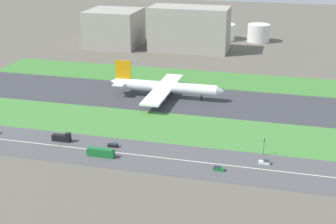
{
  "coord_description": "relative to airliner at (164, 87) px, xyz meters",
  "views": [
    {
      "loc": [
        46.22,
        -241.74,
        86.55
      ],
      "look_at": [
        -6.78,
        -36.5,
        6.0
      ],
      "focal_mm": 50.92,
      "sensor_mm": 36.0,
      "label": 1
    }
  ],
  "objects": [
    {
      "name": "ground_plane",
      "position": [
        18.63,
        -0.0,
        -6.23
      ],
      "size": [
        800.0,
        800.0,
        0.0
      ],
      "primitive_type": "plane",
      "color": "#5B564C"
    },
    {
      "name": "runway",
      "position": [
        18.63,
        -0.0,
        -6.18
      ],
      "size": [
        280.0,
        46.0,
        0.1
      ],
      "primitive_type": "cube",
      "color": "#38383D",
      "rests_on": "ground_plane"
    },
    {
      "name": "grass_median_north",
      "position": [
        18.63,
        41.0,
        -6.18
      ],
      "size": [
        280.0,
        36.0,
        0.1
      ],
      "primitive_type": "cube",
      "color": "#3D7A33",
      "rests_on": "ground_plane"
    },
    {
      "name": "grass_median_south",
      "position": [
        18.63,
        -41.0,
        -6.18
      ],
      "size": [
        280.0,
        36.0,
        0.1
      ],
      "primitive_type": "cube",
      "color": "#427F38",
      "rests_on": "ground_plane"
    },
    {
      "name": "highway",
      "position": [
        18.63,
        -73.0,
        -6.18
      ],
      "size": [
        280.0,
        28.0,
        0.1
      ],
      "primitive_type": "cube",
      "color": "#4C4C4F",
      "rests_on": "ground_plane"
    },
    {
      "name": "highway_centerline",
      "position": [
        18.63,
        -73.0,
        -6.13
      ],
      "size": [
        266.0,
        0.5,
        0.01
      ],
      "primitive_type": "cube",
      "color": "silver",
      "rests_on": "highway"
    },
    {
      "name": "airliner",
      "position": [
        0.0,
        0.0,
        0.0
      ],
      "size": [
        65.0,
        56.0,
        19.7
      ],
      "color": "white",
      "rests_on": "runway"
    },
    {
      "name": "car_1",
      "position": [
        -4.24,
        -68.0,
        -5.31
      ],
      "size": [
        4.4,
        1.8,
        2.0
      ],
      "color": "black",
      "rests_on": "highway"
    },
    {
      "name": "bus_0",
      "position": [
        -5.89,
        -78.0,
        -4.41
      ],
      "size": [
        11.6,
        2.5,
        3.5
      ],
      "rotation": [
        0.0,
        0.0,
        3.14
      ],
      "color": "#19662D",
      "rests_on": "highway"
    },
    {
      "name": "car_0",
      "position": [
        42.63,
        -78.0,
        -5.31
      ],
      "size": [
        4.4,
        1.8,
        2.0
      ],
      "rotation": [
        0.0,
        0.0,
        3.14
      ],
      "color": "#19662D",
      "rests_on": "highway"
    },
    {
      "name": "car_3",
      "position": [
        59.69,
        -68.0,
        -5.31
      ],
      "size": [
        4.4,
        1.8,
        2.0
      ],
      "color": "silver",
      "rests_on": "highway"
    },
    {
      "name": "truck_1",
      "position": [
        -28.16,
        -68.0,
        -4.56
      ],
      "size": [
        8.4,
        2.5,
        4.0
      ],
      "color": "black",
      "rests_on": "highway"
    },
    {
      "name": "traffic_light",
      "position": [
        58.6,
        -60.01,
        -1.94
      ],
      "size": [
        0.36,
        0.5,
        7.2
      ],
      "color": "#4C4C51",
      "rests_on": "highway"
    },
    {
      "name": "terminal_building",
      "position": [
        -71.37,
        114.0,
        8.16
      ],
      "size": [
        40.07,
        38.65,
        28.79
      ],
      "primitive_type": "cube",
      "color": "#9E998E",
      "rests_on": "ground_plane"
    },
    {
      "name": "hangar_building",
      "position": [
        -10.12,
        114.0,
        10.48
      ],
      "size": [
        59.89,
        27.82,
        33.42
      ],
      "primitive_type": "cube",
      "color": "#9E998E",
      "rests_on": "ground_plane"
    },
    {
      "name": "fuel_tank_west",
      "position": [
        8.43,
        159.0,
        0.43
      ],
      "size": [
        22.43,
        22.43,
        13.32
      ],
      "primitive_type": "cylinder",
      "color": "silver",
      "rests_on": "ground_plane"
    },
    {
      "name": "fuel_tank_centre",
      "position": [
        39.44,
        159.0,
        1.04
      ],
      "size": [
        18.34,
        18.34,
        14.55
      ],
      "primitive_type": "cylinder",
      "color": "silver",
      "rests_on": "ground_plane"
    }
  ]
}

